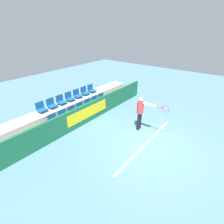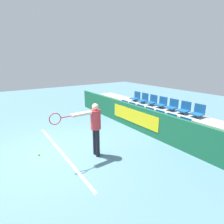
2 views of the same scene
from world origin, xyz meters
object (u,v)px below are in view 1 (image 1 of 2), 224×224
Objects in this scene: stadium_chair_4 at (89,104)px; stadium_chair_7 at (41,108)px; tennis_ball at (158,151)px; tennis_player at (141,110)px; stadium_chair_8 at (52,104)px; stadium_chair_5 at (96,101)px; stadium_chair_6 at (102,98)px; stadium_chair_2 at (73,111)px; stadium_chair_9 at (61,101)px; stadium_chair_13 at (91,89)px; stadium_chair_0 at (53,120)px; stadium_chair_12 at (85,92)px; stadium_chair_1 at (64,116)px; stadium_chair_11 at (77,94)px; stadium_chair_10 at (70,97)px; stadium_chair_3 at (81,108)px.

stadium_chair_4 is 2.60m from stadium_chair_7.
tennis_player is at bearing 54.47° from tennis_ball.
stadium_chair_8 is (0.60, 0.00, 0.00)m from stadium_chair_7.
stadium_chair_6 is at bearing 0.00° from stadium_chair_5.
stadium_chair_9 is (0.00, 0.90, 0.39)m from stadium_chair_2.
stadium_chair_5 is at bearing -123.68° from stadium_chair_13.
stadium_chair_5 is 1.00× the size of stadium_chair_9.
stadium_chair_12 is at bearing 16.71° from stadium_chair_0.
stadium_chair_4 is 3.32m from tennis_player.
stadium_chair_13 reaches higher than stadium_chair_2.
stadium_chair_0 is 1.55m from stadium_chair_9.
stadium_chair_5 is at bearing 0.00° from stadium_chair_1.
stadium_chair_2 is at bearing 0.00° from stadium_chair_1.
stadium_chair_11 is 0.30× the size of tennis_player.
stadium_chair_0 and stadium_chair_5 have the same top height.
stadium_chair_6 is at bearing 0.00° from stadium_chair_2.
stadium_chair_7 is 1.00× the size of stadium_chair_10.
stadium_chair_1 is 1.00× the size of stadium_chair_11.
stadium_chair_4 is at bearing -123.68° from stadium_chair_12.
stadium_chair_13 is (1.20, 0.00, 0.00)m from stadium_chair_11.
stadium_chair_0 is 3.17m from stadium_chair_12.
stadium_chair_2 is at bearing -153.42° from stadium_chair_12.
stadium_chair_5 is at bearing 0.00° from stadium_chair_3.
stadium_chair_3 is at bearing 104.10° from tennis_player.
stadium_chair_0 and stadium_chair_2 have the same top height.
stadium_chair_7 is at bearing 106.15° from tennis_ball.
tennis_player is 25.89× the size of tennis_ball.
stadium_chair_6 is 2.60m from stadium_chair_9.
stadium_chair_8 is at bearing 90.00° from stadium_chair_1.
stadium_chair_4 is 1.55m from stadium_chair_13.
stadium_chair_5 is at bearing 180.00° from stadium_chair_6.
stadium_chair_11 is at bearing 0.00° from stadium_chair_7.
tennis_player reaches higher than stadium_chair_2.
stadium_chair_8 reaches higher than stadium_chair_3.
stadium_chair_0 is at bearing -143.12° from stadium_chair_9.
stadium_chair_9 is 4.43m from tennis_player.
stadium_chair_2 is at bearing -143.12° from stadium_chair_11.
stadium_chair_5 is 1.15m from stadium_chair_11.
stadium_chair_7 is 1.81m from stadium_chair_10.
tennis_player is at bearing -63.52° from stadium_chair_8.
stadium_chair_5 is at bearing -90.00° from stadium_chair_12.
stadium_chair_0 is 2.06m from stadium_chair_10.
tennis_ball is (-0.77, -4.74, -0.56)m from stadium_chair_4.
stadium_chair_12 is (1.20, 0.00, 0.00)m from stadium_chair_10.
stadium_chair_2 is 1.00× the size of stadium_chair_11.
stadium_chair_10 is at bearing 153.42° from stadium_chair_6.
stadium_chair_2 and stadium_chair_3 have the same top height.
stadium_chair_5 is 1.00× the size of stadium_chair_6.
tennis_player is (1.48, -3.27, 0.46)m from stadium_chair_2.
stadium_chair_4 is 1.15m from stadium_chair_10.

